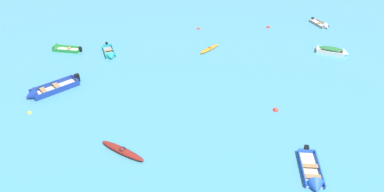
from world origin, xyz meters
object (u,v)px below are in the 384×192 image
at_px(rowboat_blue_foreground_center, 314,179).
at_px(rowboat_grey_near_right, 323,26).
at_px(mooring_buoy_far_field, 269,27).
at_px(mooring_buoy_central, 276,110).
at_px(rowboat_white_near_left, 336,51).
at_px(rowboat_green_midfield_right, 60,49).
at_px(mooring_buoy_trailing, 199,29).
at_px(kayak_orange_far_right, 210,49).
at_px(kayak_maroon_back_row_right, 123,151).
at_px(mooring_buoy_between_boats_left, 30,113).
at_px(rowboat_turquoise_cluster_inner, 110,54).
at_px(rowboat_deep_blue_distant_center, 43,92).

xyz_separation_m(rowboat_blue_foreground_center, rowboat_grey_near_right, (8.89, 24.28, -0.04)).
relative_size(mooring_buoy_far_field, mooring_buoy_central, 0.97).
height_order(rowboat_white_near_left, mooring_buoy_central, rowboat_white_near_left).
height_order(rowboat_green_midfield_right, mooring_buoy_trailing, rowboat_green_midfield_right).
xyz_separation_m(kayak_orange_far_right, rowboat_green_midfield_right, (-15.75, 0.58, 0.02)).
bearing_deg(mooring_buoy_central, mooring_buoy_far_field, 79.88).
xyz_separation_m(kayak_maroon_back_row_right, rowboat_blue_foreground_center, (12.42, -3.11, -0.01)).
distance_m(kayak_maroon_back_row_right, rowboat_blue_foreground_center, 12.80).
height_order(kayak_maroon_back_row_right, mooring_buoy_between_boats_left, kayak_maroon_back_row_right).
relative_size(rowboat_turquoise_cluster_inner, mooring_buoy_trailing, 8.96).
distance_m(rowboat_turquoise_cluster_inner, kayak_maroon_back_row_right, 14.95).
height_order(rowboat_white_near_left, rowboat_green_midfield_right, rowboat_white_near_left).
bearing_deg(mooring_buoy_between_boats_left, rowboat_blue_foreground_center, -21.50).
bearing_deg(rowboat_green_midfield_right, rowboat_grey_near_right, 9.51).
height_order(rowboat_deep_blue_distant_center, kayak_maroon_back_row_right, rowboat_deep_blue_distant_center).
distance_m(mooring_buoy_between_boats_left, mooring_buoy_central, 19.82).
xyz_separation_m(rowboat_white_near_left, rowboat_turquoise_cluster_inner, (-23.24, 0.46, -0.14)).
xyz_separation_m(rowboat_deep_blue_distant_center, mooring_buoy_central, (19.50, -3.13, -0.23)).
bearing_deg(mooring_buoy_central, mooring_buoy_trailing, 107.98).
bearing_deg(mooring_buoy_far_field, rowboat_turquoise_cluster_inner, -159.60).
relative_size(rowboat_white_near_left, rowboat_green_midfield_right, 0.95).
xyz_separation_m(mooring_buoy_between_boats_left, mooring_buoy_central, (19.82, -0.39, 0.00)).
bearing_deg(rowboat_blue_foreground_center, kayak_orange_far_right, 105.41).
bearing_deg(rowboat_green_midfield_right, kayak_orange_far_right, -2.10).
height_order(rowboat_blue_foreground_center, mooring_buoy_far_field, rowboat_blue_foreground_center).
height_order(rowboat_blue_foreground_center, mooring_buoy_central, rowboat_blue_foreground_center).
distance_m(mooring_buoy_trailing, mooring_buoy_between_boats_left, 21.67).
bearing_deg(rowboat_white_near_left, mooring_buoy_central, -131.19).
xyz_separation_m(kayak_orange_far_right, mooring_buoy_trailing, (-0.85, 5.50, -0.13)).
xyz_separation_m(rowboat_deep_blue_distant_center, rowboat_grey_near_right, (29.02, 13.48, -0.11)).
bearing_deg(kayak_maroon_back_row_right, rowboat_turquoise_cluster_inner, 101.73).
height_order(rowboat_blue_foreground_center, rowboat_green_midfield_right, rowboat_blue_foreground_center).
distance_m(rowboat_grey_near_right, mooring_buoy_trailing, 14.90).
relative_size(rowboat_deep_blue_distant_center, mooring_buoy_far_field, 9.94).
distance_m(kayak_orange_far_right, mooring_buoy_trailing, 5.57).
relative_size(rowboat_turquoise_cluster_inner, rowboat_grey_near_right, 1.08).
bearing_deg(mooring_buoy_between_boats_left, rowboat_grey_near_right, 28.93).
bearing_deg(rowboat_deep_blue_distant_center, rowboat_green_midfield_right, 95.18).
bearing_deg(kayak_maroon_back_row_right, rowboat_deep_blue_distant_center, 135.12).
relative_size(kayak_orange_far_right, mooring_buoy_far_field, 5.43).
relative_size(rowboat_deep_blue_distant_center, mooring_buoy_central, 9.62).
height_order(kayak_orange_far_right, kayak_maroon_back_row_right, kayak_maroon_back_row_right).
bearing_deg(mooring_buoy_between_boats_left, rowboat_white_near_left, 18.10).
distance_m(mooring_buoy_trailing, mooring_buoy_far_field, 8.35).
relative_size(rowboat_blue_foreground_center, mooring_buoy_central, 8.90).
xyz_separation_m(kayak_maroon_back_row_right, rowboat_green_midfield_right, (-8.49, 16.18, -0.02)).
relative_size(rowboat_grey_near_right, mooring_buoy_central, 6.71).
xyz_separation_m(rowboat_turquoise_cluster_inner, mooring_buoy_between_boats_left, (-5.00, -9.69, -0.16)).
height_order(rowboat_blue_foreground_center, mooring_buoy_between_boats_left, rowboat_blue_foreground_center).
distance_m(rowboat_turquoise_cluster_inner, rowboat_grey_near_right, 25.21).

